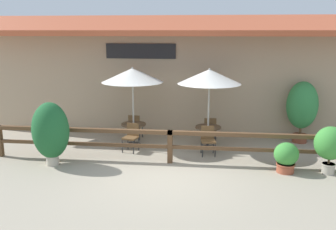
% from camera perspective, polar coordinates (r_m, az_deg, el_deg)
% --- Properties ---
extents(ground_plane, '(60.00, 60.00, 0.00)m').
position_cam_1_polar(ground_plane, '(9.84, -0.36, -9.35)').
color(ground_plane, '#9E937F').
extents(building_facade, '(14.28, 1.49, 4.23)m').
position_cam_1_polar(building_facade, '(13.29, 1.74, 6.11)').
color(building_facade, tan).
rests_on(building_facade, ground).
extents(patio_railing, '(10.40, 0.14, 0.95)m').
position_cam_1_polar(patio_railing, '(10.59, 0.31, -3.74)').
color(patio_railing, brown).
rests_on(patio_railing, ground).
extents(patio_umbrella_near, '(1.98, 1.98, 2.57)m').
position_cam_1_polar(patio_umbrella_near, '(12.04, -5.43, 6.05)').
color(patio_umbrella_near, '#B7B2A8').
rests_on(patio_umbrella_near, ground).
extents(dining_table_near, '(0.81, 0.81, 0.72)m').
position_cam_1_polar(dining_table_near, '(12.36, -5.26, -1.98)').
color(dining_table_near, '#4C3826').
rests_on(dining_table_near, ground).
extents(chair_near_streetside, '(0.51, 0.51, 0.87)m').
position_cam_1_polar(chair_near_streetside, '(11.74, -5.62, -3.18)').
color(chair_near_streetside, brown).
rests_on(chair_near_streetside, ground).
extents(chair_near_wallside, '(0.46, 0.46, 0.87)m').
position_cam_1_polar(chair_near_wallside, '(13.03, -5.03, -1.57)').
color(chair_near_wallside, brown).
rests_on(chair_near_wallside, ground).
extents(patio_umbrella_middle, '(1.98, 1.98, 2.57)m').
position_cam_1_polar(patio_umbrella_middle, '(11.68, 6.31, 5.82)').
color(patio_umbrella_middle, '#B7B2A8').
rests_on(patio_umbrella_middle, ground).
extents(dining_table_middle, '(0.81, 0.81, 0.72)m').
position_cam_1_polar(dining_table_middle, '(12.01, 6.11, -2.44)').
color(dining_table_middle, '#4C3826').
rests_on(dining_table_middle, ground).
extents(chair_middle_streetside, '(0.47, 0.47, 0.87)m').
position_cam_1_polar(chair_middle_streetside, '(11.42, 6.11, -3.64)').
color(chair_middle_streetside, brown).
rests_on(chair_middle_streetside, ground).
extents(chair_middle_wallside, '(0.45, 0.45, 0.87)m').
position_cam_1_polar(chair_middle_wallside, '(12.64, 6.41, -2.04)').
color(chair_middle_wallside, brown).
rests_on(chair_middle_wallside, ground).
extents(potted_plant_tall_tropical, '(0.83, 0.75, 1.29)m').
position_cam_1_polar(potted_plant_tall_tropical, '(10.63, 23.52, -4.17)').
color(potted_plant_tall_tropical, '#B7AD99').
rests_on(potted_plant_tall_tropical, ground).
extents(potted_plant_entrance_palm, '(1.03, 0.93, 1.80)m').
position_cam_1_polar(potted_plant_entrance_palm, '(10.86, -17.46, -2.38)').
color(potted_plant_entrance_palm, '#B7AD99').
rests_on(potted_plant_entrance_palm, ground).
extents(potted_plant_broad_leaf, '(0.65, 0.58, 0.82)m').
position_cam_1_polar(potted_plant_broad_leaf, '(10.46, 17.56, -6.08)').
color(potted_plant_broad_leaf, '#9E4C33').
rests_on(potted_plant_broad_leaf, ground).
extents(potted_plant_corner_fern, '(1.03, 0.92, 2.08)m').
position_cam_1_polar(potted_plant_corner_fern, '(13.20, 19.76, 1.21)').
color(potted_plant_corner_fern, brown).
rests_on(potted_plant_corner_fern, ground).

